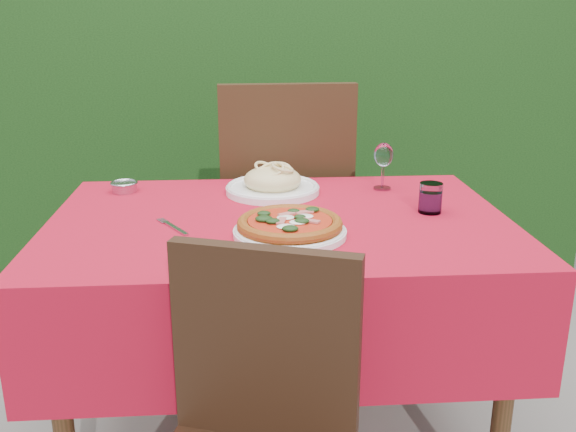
{
  "coord_description": "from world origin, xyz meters",
  "views": [
    {
      "loc": [
        -0.1,
        -1.68,
        1.3
      ],
      "look_at": [
        0.02,
        -0.05,
        0.77
      ],
      "focal_mm": 40.0,
      "sensor_mm": 36.0,
      "label": 1
    }
  ],
  "objects": [
    {
      "name": "steel_ramekin",
      "position": [
        -0.47,
        0.3,
        0.76
      ],
      "size": [
        0.08,
        0.08,
        0.03
      ],
      "primitive_type": "cylinder",
      "color": "#B8B8BF",
      "rests_on": "dining_table"
    },
    {
      "name": "dining_table",
      "position": [
        0.0,
        0.0,
        0.6
      ],
      "size": [
        1.26,
        0.86,
        0.75
      ],
      "color": "#452A16",
      "rests_on": "ground"
    },
    {
      "name": "water_glass",
      "position": [
        0.43,
        0.02,
        0.79
      ],
      "size": [
        0.06,
        0.06,
        0.09
      ],
      "color": "silver",
      "rests_on": "dining_table"
    },
    {
      "name": "wine_glass",
      "position": [
        0.35,
        0.27,
        0.85
      ],
      "size": [
        0.06,
        0.06,
        0.15
      ],
      "color": "white",
      "rests_on": "dining_table"
    },
    {
      "name": "pizza_plate",
      "position": [
        0.02,
        -0.15,
        0.77
      ],
      "size": [
        0.29,
        0.29,
        0.05
      ],
      "rotation": [
        0.0,
        0.0,
        0.11
      ],
      "color": "white",
      "rests_on": "dining_table"
    },
    {
      "name": "pasta_plate",
      "position": [
        -0.01,
        0.25,
        0.78
      ],
      "size": [
        0.29,
        0.29,
        0.08
      ],
      "rotation": [
        0.0,
        0.0,
        -0.22
      ],
      "color": "white",
      "rests_on": "dining_table"
    },
    {
      "name": "hedge",
      "position": [
        0.0,
        1.55,
        0.92
      ],
      "size": [
        3.2,
        0.55,
        1.78
      ],
      "color": "black",
      "rests_on": "ground"
    },
    {
      "name": "fork",
      "position": [
        -0.28,
        -0.08,
        0.75
      ],
      "size": [
        0.11,
        0.16,
        0.0
      ],
      "primitive_type": "cube",
      "rotation": [
        0.0,
        0.0,
        0.55
      ],
      "color": "#B1B1B8",
      "rests_on": "dining_table"
    },
    {
      "name": "chair_far",
      "position": [
        0.06,
        0.64,
        0.6
      ],
      "size": [
        0.49,
        0.49,
        1.06
      ],
      "rotation": [
        0.0,
        0.0,
        3.18
      ],
      "color": "black",
      "rests_on": "ground"
    }
  ]
}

